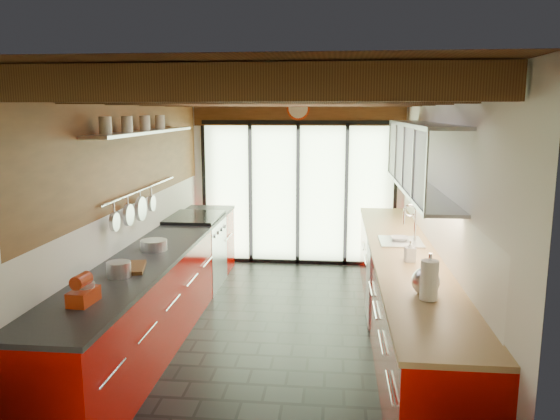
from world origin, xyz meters
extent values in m
plane|color=black|center=(0.00, 0.00, 0.00)|extent=(5.50, 5.50, 0.00)
plane|color=silver|center=(0.00, 2.75, 1.30)|extent=(3.20, 0.00, 3.20)
plane|color=silver|center=(0.00, -2.75, 1.30)|extent=(3.20, 0.00, 3.20)
plane|color=silver|center=(-1.60, 0.00, 1.30)|extent=(0.00, 5.50, 5.50)
plane|color=silver|center=(1.60, 0.00, 1.30)|extent=(0.00, 5.50, 5.50)
plane|color=#472814|center=(0.00, 0.00, 2.60)|extent=(5.50, 5.50, 0.00)
cube|color=#593316|center=(0.00, -2.25, 2.48)|extent=(3.14, 0.14, 0.22)
cube|color=#593316|center=(0.00, -1.35, 2.48)|extent=(3.14, 0.14, 0.22)
cube|color=#593316|center=(0.00, -0.45, 2.48)|extent=(3.14, 0.14, 0.22)
cube|color=#593316|center=(0.00, 0.45, 2.48)|extent=(3.14, 0.14, 0.22)
cube|color=#593316|center=(0.00, 1.35, 2.48)|extent=(3.14, 0.14, 0.22)
cube|color=#593316|center=(0.00, 2.25, 2.48)|extent=(3.14, 0.14, 0.22)
cube|color=brown|center=(0.00, 2.71, 2.35)|extent=(3.14, 0.06, 0.50)
plane|color=brown|center=(-1.57, 0.20, 1.98)|extent=(0.00, 4.90, 4.90)
plane|color=#C6EAAD|center=(0.00, 2.73, 1.08)|extent=(2.90, 0.00, 2.90)
cube|color=black|center=(-1.45, 2.72, 1.07)|extent=(0.05, 0.04, 2.15)
cube|color=black|center=(1.45, 2.72, 1.07)|extent=(0.05, 0.04, 2.15)
cube|color=black|center=(0.00, 2.69, 1.07)|extent=(0.06, 0.05, 2.15)
cube|color=black|center=(0.00, 2.69, 2.15)|extent=(2.90, 0.05, 0.06)
cylinder|color=#B7300E|center=(0.00, 2.67, 2.35)|extent=(0.34, 0.04, 0.34)
cylinder|color=beige|center=(0.00, 2.65, 2.35)|extent=(0.28, 0.02, 0.28)
cube|color=#A50600|center=(-1.28, 0.00, 0.44)|extent=(0.65, 5.00, 0.88)
cube|color=black|center=(-1.28, 0.00, 0.90)|extent=(0.68, 5.00, 0.04)
cube|color=silver|center=(-1.28, 1.45, 0.44)|extent=(0.66, 0.90, 0.90)
cube|color=black|center=(-1.28, 1.45, 0.93)|extent=(0.65, 0.90, 0.06)
cube|color=#A50600|center=(1.28, 0.00, 0.44)|extent=(0.65, 5.00, 0.88)
cube|color=#9C7E4B|center=(1.28, 0.00, 0.90)|extent=(0.68, 5.00, 0.04)
cube|color=white|center=(0.95, 0.40, 0.44)|extent=(0.02, 0.60, 0.84)
cube|color=silver|center=(1.28, 0.40, 0.93)|extent=(0.45, 0.52, 0.02)
cylinder|color=silver|center=(1.42, 0.40, 1.10)|extent=(0.02, 0.02, 0.34)
torus|color=silver|center=(1.36, 0.40, 1.27)|extent=(0.14, 0.02, 0.14)
plane|color=silver|center=(1.26, 0.30, 1.85)|extent=(0.00, 3.00, 3.00)
cube|color=#9EA0A5|center=(1.43, 0.30, 1.51)|extent=(0.34, 3.00, 0.03)
cube|color=#9EA0A5|center=(1.43, 0.30, 2.19)|extent=(0.34, 3.00, 0.03)
cylinder|color=silver|center=(-1.54, 0.30, 1.47)|extent=(0.02, 2.20, 0.02)
cube|color=silver|center=(-1.45, 0.20, 2.10)|extent=(0.28, 2.60, 0.03)
cylinder|color=silver|center=(-1.50, -0.60, 1.29)|extent=(0.04, 0.18, 0.18)
cylinder|color=silver|center=(-1.50, -0.25, 1.29)|extent=(0.04, 0.22, 0.22)
cylinder|color=silver|center=(-1.50, 0.10, 1.29)|extent=(0.04, 0.26, 0.26)
cylinder|color=silver|center=(-1.50, 0.45, 1.29)|extent=(0.04, 0.18, 0.18)
cube|color=#B42E0E|center=(-1.27, -1.77, 0.97)|extent=(0.16, 0.27, 0.11)
cylinder|color=#B42E0E|center=(-1.27, -1.79, 1.10)|extent=(0.11, 0.17, 0.10)
cylinder|color=silver|center=(-1.27, -1.73, 1.01)|extent=(0.14, 0.14, 0.11)
cylinder|color=silver|center=(-1.27, -1.11, 0.99)|extent=(0.25, 0.25, 0.13)
cylinder|color=silver|center=(-1.27, -0.20, 0.97)|extent=(0.35, 0.35, 0.10)
cube|color=brown|center=(-1.27, -0.90, 0.94)|extent=(0.37, 0.45, 0.03)
sphere|color=silver|center=(1.27, -1.29, 1.03)|extent=(0.24, 0.24, 0.22)
cone|color=black|center=(1.27, -1.29, 1.15)|extent=(0.09, 0.09, 0.06)
cylinder|color=silver|center=(1.27, -1.17, 1.04)|extent=(0.03, 0.09, 0.05)
cylinder|color=white|center=(1.27, -1.44, 1.07)|extent=(0.15, 0.15, 0.30)
cylinder|color=silver|center=(1.27, -1.44, 1.25)|extent=(0.03, 0.03, 0.06)
imported|color=silver|center=(1.27, -0.38, 1.02)|extent=(0.11, 0.11, 0.21)
imported|color=silver|center=(1.27, 0.45, 0.94)|extent=(0.21, 0.21, 0.05)
camera|label=1|loc=(0.56, -5.44, 2.32)|focal=35.00mm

